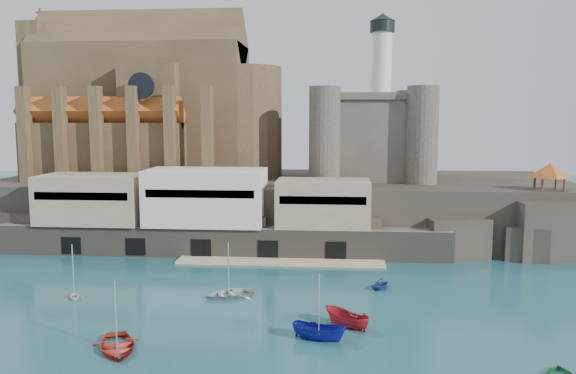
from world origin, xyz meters
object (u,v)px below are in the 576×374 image
at_px(church, 152,111).
at_px(pavilion, 550,172).
at_px(castle_keep, 370,132).
at_px(boat_2, 319,340).

bearing_deg(church, pavilion, -13.48).
bearing_deg(castle_keep, church, 178.89).
relative_size(church, pavilion, 7.34).
relative_size(church, boat_2, 8.82).
distance_m(church, pavilion, 68.65).
xyz_separation_m(castle_keep, pavilion, (25.92, -15.08, -5.59)).
bearing_deg(boat_2, church, 47.47).
height_order(castle_keep, pavilion, castle_keep).
bearing_deg(pavilion, church, 166.52).
bearing_deg(castle_keep, boat_2, -98.70).
xyz_separation_m(pavilion, boat_2, (-33.73, -35.93, -12.73)).
relative_size(pavilion, boat_2, 1.20).
relative_size(church, castle_keep, 1.60).
distance_m(pavilion, boat_2, 50.90).
distance_m(church, boat_2, 64.97).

